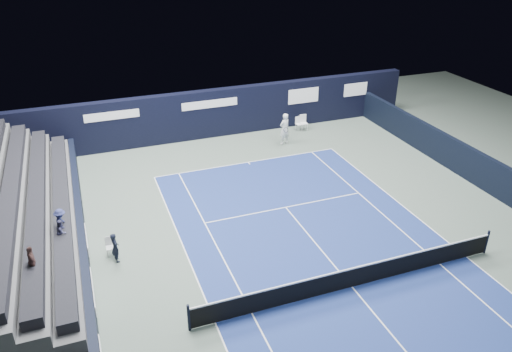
% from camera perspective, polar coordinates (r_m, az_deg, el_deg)
% --- Properties ---
extents(ground, '(48.00, 48.00, 0.00)m').
position_cam_1_polar(ground, '(21.35, 8.19, -9.25)').
color(ground, '#526256').
rests_on(ground, ground).
extents(court_surface, '(10.97, 23.77, 0.01)m').
position_cam_1_polar(court_surface, '(20.01, 10.93, -12.36)').
color(court_surface, navy).
rests_on(court_surface, ground).
extents(enclosure_wall_right, '(0.30, 22.00, 1.80)m').
position_cam_1_polar(enclosure_wall_right, '(29.38, 22.92, 1.49)').
color(enclosure_wall_right, black).
rests_on(enclosure_wall_right, ground).
extents(folding_chair_back_a, '(0.50, 0.53, 1.05)m').
position_cam_1_polar(folding_chair_back_a, '(33.71, 5.41, 6.43)').
color(folding_chair_back_a, white).
rests_on(folding_chair_back_a, ground).
extents(folding_chair_back_b, '(0.46, 0.44, 0.93)m').
position_cam_1_polar(folding_chair_back_b, '(33.67, 4.89, 6.12)').
color(folding_chair_back_b, silver).
rests_on(folding_chair_back_b, ground).
extents(line_judge_chair, '(0.38, 0.37, 0.85)m').
position_cam_1_polar(line_judge_chair, '(21.93, -16.33, -7.55)').
color(line_judge_chair, silver).
rests_on(line_judge_chair, ground).
extents(line_judge, '(0.41, 0.54, 1.33)m').
position_cam_1_polar(line_judge, '(21.39, -15.79, -7.86)').
color(line_judge, black).
rests_on(line_judge, ground).
extents(court_markings, '(11.03, 23.83, 0.00)m').
position_cam_1_polar(court_markings, '(20.00, 10.93, -12.35)').
color(court_markings, white).
rests_on(court_markings, court_surface).
extents(tennis_net, '(12.90, 0.10, 1.10)m').
position_cam_1_polar(tennis_net, '(19.69, 11.06, -11.22)').
color(tennis_net, black).
rests_on(tennis_net, ground).
extents(back_sponsor_wall, '(26.00, 0.63, 3.10)m').
position_cam_1_polar(back_sponsor_wall, '(32.56, -3.68, 7.33)').
color(back_sponsor_wall, black).
rests_on(back_sponsor_wall, ground).
extents(side_barrier_left, '(0.33, 22.00, 1.20)m').
position_cam_1_polar(side_barrier_left, '(22.33, -19.19, -6.99)').
color(side_barrier_left, black).
rests_on(side_barrier_left, ground).
extents(tennis_player, '(0.85, 0.96, 2.00)m').
position_cam_1_polar(tennis_player, '(31.27, 3.28, 5.41)').
color(tennis_player, white).
rests_on(tennis_player, ground).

